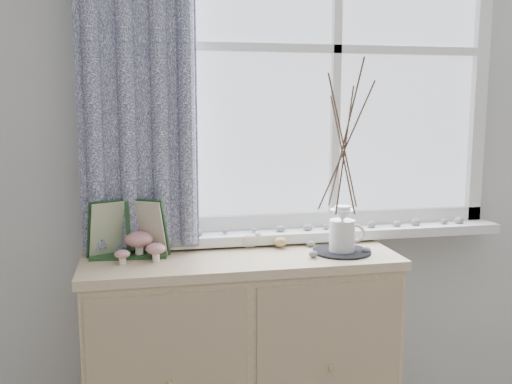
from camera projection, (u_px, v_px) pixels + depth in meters
sideboard at (241, 359)px, 2.25m from camera, size 1.20×0.45×0.85m
botanical_book at (128, 229)px, 2.11m from camera, size 0.34×0.16×0.23m
toadstool_cluster at (141, 244)px, 2.12m from camera, size 0.19×0.16×0.10m
wooden_eggs at (273, 240)px, 2.32m from camera, size 0.09×0.11×0.06m
songbird_figurine at (249, 240)px, 2.30m from camera, size 0.12×0.06×0.06m
crocheted_doily at (342, 252)px, 2.22m from camera, size 0.23×0.23×0.01m
twig_pitcher at (344, 142)px, 2.16m from camera, size 0.33×0.33×0.75m
sideboard_pebbles at (322, 247)px, 2.26m from camera, size 0.34×0.23×0.03m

